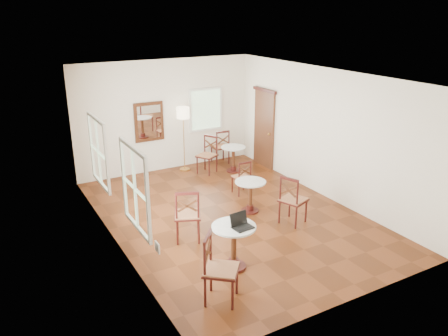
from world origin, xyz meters
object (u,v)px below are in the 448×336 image
object	(u,v)px
cafe_table_back	(233,156)
power_adapter	(230,275)
floor_lamp	(183,117)
cafe_table_near	(234,242)
chair_mid_a	(242,177)
chair_mid_b	(293,200)
chair_back_b	(207,155)
mouse	(233,222)
chair_near_b	(219,269)
cafe_table_mid	(250,193)
chair_back_a	(221,147)
chair_near_a	(188,215)
navy_mug	(240,221)
laptop	(241,224)
water_glass	(244,224)

from	to	relation	value
cafe_table_back	power_adapter	xyz separation A→B (m)	(-2.64, -4.39, -0.42)
floor_lamp	power_adapter	world-z (taller)	floor_lamp
cafe_table_near	floor_lamp	bearing A→B (deg)	74.80
chair_mid_a	chair_mid_b	size ratio (longest dim) A/B	0.80
chair_back_b	power_adapter	world-z (taller)	chair_back_b
mouse	chair_back_b	bearing A→B (deg)	73.14
chair_mid_b	chair_near_b	bearing A→B (deg)	100.20
cafe_table_mid	chair_back_a	xyz separation A→B (m)	(1.02, 3.19, 0.05)
chair_mid_b	floor_lamp	bearing A→B (deg)	-12.94
chair_back_b	floor_lamp	world-z (taller)	floor_lamp
chair_near_a	chair_back_a	bearing A→B (deg)	-102.85
chair_near_b	navy_mug	xyz separation A→B (m)	(0.80, 0.72, 0.30)
chair_back_a	floor_lamp	xyz separation A→B (m)	(-1.15, -0.01, 1.00)
chair_mid_b	chair_back_a	bearing A→B (deg)	-28.91
power_adapter	chair_mid_b	bearing A→B (deg)	27.10
cafe_table_mid	laptop	size ratio (longest dim) A/B	2.01
chair_back_a	water_glass	distance (m)	5.60
chair_back_b	mouse	bearing A→B (deg)	-51.92
navy_mug	power_adapter	distance (m)	0.92
chair_back_b	floor_lamp	distance (m)	1.20
laptop	floor_lamp	bearing A→B (deg)	70.44
cafe_table_back	mouse	distance (m)	4.77
floor_lamp	laptop	world-z (taller)	floor_lamp
chair_near_b	laptop	xyz separation A→B (m)	(0.74, 0.60, 0.31)
chair_near_a	chair_mid_a	distance (m)	2.56
chair_back_a	floor_lamp	world-z (taller)	floor_lamp
chair_mid_b	mouse	distance (m)	2.06
chair_mid_b	water_glass	distance (m)	2.06
laptop	chair_near_b	bearing A→B (deg)	-146.73
cafe_table_mid	chair_mid_b	bearing A→B (deg)	-63.09
chair_back_a	navy_mug	distance (m)	5.48
chair_near_b	cafe_table_back	bearing A→B (deg)	7.22
chair_mid_b	navy_mug	distance (m)	2.00
floor_lamp	chair_back_a	bearing A→B (deg)	0.51
floor_lamp	navy_mug	world-z (taller)	floor_lamp
floor_lamp	mouse	world-z (taller)	floor_lamp
cafe_table_back	mouse	size ratio (longest dim) A/B	7.60
cafe_table_mid	mouse	distance (m)	2.24
chair_mid_b	navy_mug	world-z (taller)	chair_mid_b
chair_near_b	chair_mid_b	size ratio (longest dim) A/B	1.04
chair_near_a	power_adapter	world-z (taller)	chair_near_a
chair_near_b	water_glass	world-z (taller)	chair_near_b
chair_mid_a	navy_mug	bearing A→B (deg)	58.26
chair_near_b	floor_lamp	size ratio (longest dim) A/B	0.62
cafe_table_near	chair_mid_b	xyz separation A→B (m)	(1.92, 0.88, 0.03)
cafe_table_back	chair_back_a	world-z (taller)	chair_back_a
chair_mid_a	floor_lamp	world-z (taller)	floor_lamp
chair_back_a	water_glass	bearing A→B (deg)	69.24
cafe_table_back	water_glass	size ratio (longest dim) A/B	6.92
chair_back_a	cafe_table_back	bearing A→B (deg)	91.63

